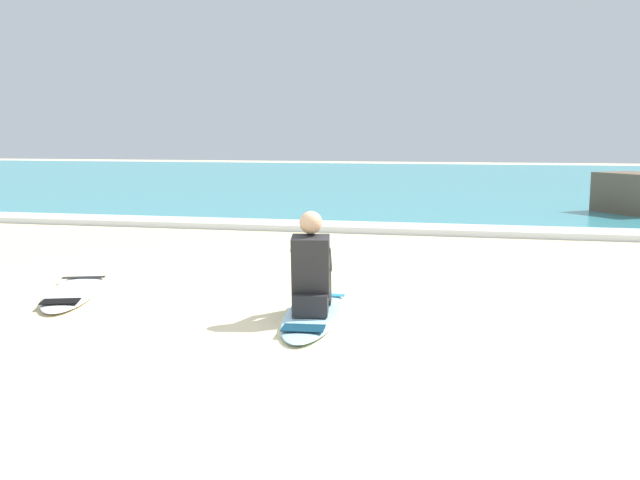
% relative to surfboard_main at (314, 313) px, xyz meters
% --- Properties ---
extents(ground_plane, '(80.00, 80.00, 0.00)m').
position_rel_surfboard_main_xyz_m(ground_plane, '(-0.41, -0.53, -0.04)').
color(ground_plane, beige).
extents(sea, '(80.00, 28.00, 0.10)m').
position_rel_surfboard_main_xyz_m(sea, '(-0.41, 19.81, 0.01)').
color(sea, teal).
rests_on(sea, ground).
extents(breaking_foam, '(80.00, 0.90, 0.11)m').
position_rel_surfboard_main_xyz_m(breaking_foam, '(-0.41, 6.11, 0.02)').
color(breaking_foam, white).
rests_on(breaking_foam, ground).
extents(surfboard_main, '(0.71, 2.15, 0.08)m').
position_rel_surfboard_main_xyz_m(surfboard_main, '(0.00, 0.00, 0.00)').
color(surfboard_main, '#9ED1E5').
rests_on(surfboard_main, ground).
extents(surfer_seated, '(0.44, 0.74, 0.95)m').
position_rel_surfboard_main_xyz_m(surfer_seated, '(0.00, -0.11, 0.40)').
color(surfer_seated, '#232326').
rests_on(surfer_seated, surfboard_main).
extents(surfboard_spare_near, '(1.17, 2.05, 0.08)m').
position_rel_surfboard_main_xyz_m(surfboard_spare_near, '(-2.74, 0.36, 0.00)').
color(surfboard_spare_near, white).
rests_on(surfboard_spare_near, ground).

